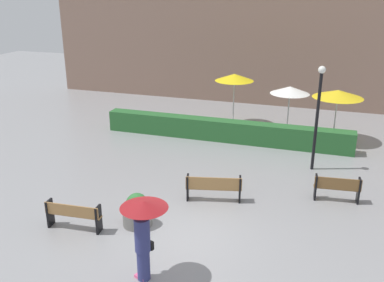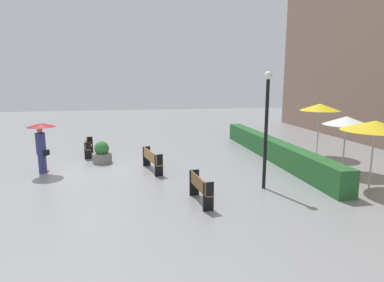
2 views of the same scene
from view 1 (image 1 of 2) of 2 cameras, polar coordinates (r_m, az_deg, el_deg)
name	(u,v)px [view 1 (image 1 of 2)]	position (r m, az deg, el deg)	size (l,w,h in m)	color
ground_plane	(181,237)	(12.73, -1.43, -12.59)	(60.00, 60.00, 0.00)	gray
bench_near_left	(73,214)	(13.28, -15.51, -9.33)	(1.72, 0.46, 0.85)	#9E7242
bench_mid_center	(214,187)	(14.42, 2.90, -6.06)	(1.88, 0.75, 0.89)	#9E7242
bench_far_right	(337,187)	(15.18, 18.73, -5.81)	(1.52, 0.48, 0.88)	brown
pedestrian_with_umbrella	(143,227)	(10.46, -6.48, -11.24)	(1.15, 1.15, 2.10)	navy
planter_pot	(137,212)	(13.19, -7.29, -9.29)	(0.89, 0.89, 1.03)	slate
lamp_post	(318,108)	(16.90, 16.39, 4.20)	(0.28, 0.28, 4.10)	black
patio_umbrella_yellow	(234,77)	(22.01, 5.66, 8.40)	(1.97, 1.97, 2.67)	silver
patio_umbrella_white	(290,90)	(21.12, 12.88, 6.60)	(1.88, 1.88, 2.34)	silver
patio_umbrella_yellow_far	(338,94)	(20.53, 18.83, 5.94)	(2.26, 2.26, 2.44)	silver
hedge_strip	(224,130)	(20.07, 4.29, 1.40)	(11.59, 0.70, 0.98)	#28602D
building_facade	(273,8)	(26.38, 10.70, 16.97)	(28.00, 1.20, 11.28)	#846656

